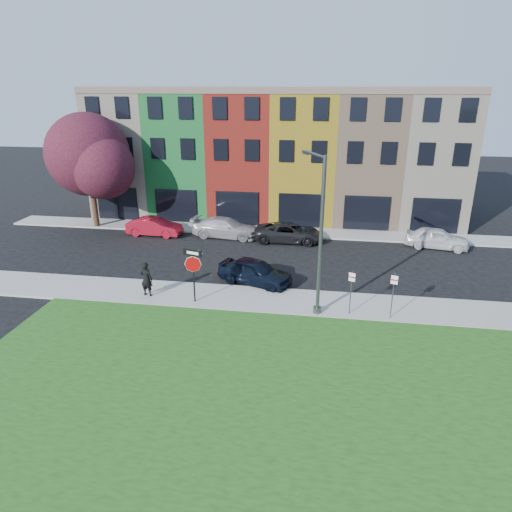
% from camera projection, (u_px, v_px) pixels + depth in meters
% --- Properties ---
extents(ground, '(120.00, 120.00, 0.00)m').
position_uv_depth(ground, '(278.00, 331.00, 20.89)').
color(ground, black).
rests_on(ground, ground).
extents(sidewalk_near, '(40.00, 3.00, 0.12)m').
position_uv_depth(sidewalk_near, '(323.00, 304.00, 23.37)').
color(sidewalk_near, gray).
rests_on(sidewalk_near, ground).
extents(sidewalk_far, '(40.00, 2.40, 0.12)m').
position_uv_depth(sidewalk_far, '(260.00, 231.00, 35.18)').
color(sidewalk_far, gray).
rests_on(sidewalk_far, ground).
extents(rowhouse_block, '(30.00, 10.12, 10.00)m').
position_uv_depth(rowhouse_block, '(276.00, 155.00, 39.11)').
color(rowhouse_block, '#BBB19B').
rests_on(rowhouse_block, ground).
extents(stop_sign, '(1.02, 0.33, 2.84)m').
position_uv_depth(stop_sign, '(193.00, 265.00, 22.81)').
color(stop_sign, black).
rests_on(stop_sign, sidewalk_near).
extents(man, '(0.83, 0.68, 1.86)m').
position_uv_depth(man, '(146.00, 279.00, 23.89)').
color(man, black).
rests_on(man, sidewalk_near).
extents(sedan_near, '(4.54, 5.42, 1.46)m').
position_uv_depth(sedan_near, '(255.00, 272.00, 25.68)').
color(sedan_near, black).
rests_on(sedan_near, ground).
extents(parked_car_red, '(1.71, 4.21, 1.36)m').
position_uv_depth(parked_car_red, '(154.00, 227.00, 34.04)').
color(parked_car_red, maroon).
rests_on(parked_car_red, ground).
extents(parked_car_silver, '(2.91, 5.32, 1.44)m').
position_uv_depth(parked_car_silver, '(226.00, 228.00, 33.68)').
color(parked_car_silver, '#A0A0A4').
rests_on(parked_car_silver, ground).
extents(parked_car_dark, '(2.36, 4.94, 1.36)m').
position_uv_depth(parked_car_dark, '(289.00, 232.00, 32.69)').
color(parked_car_dark, black).
rests_on(parked_car_dark, ground).
extents(parked_car_white, '(3.17, 4.80, 1.43)m').
position_uv_depth(parked_car_white, '(437.00, 238.00, 31.38)').
color(parked_car_white, silver).
rests_on(parked_car_white, ground).
extents(street_lamp, '(1.32, 2.41, 7.61)m').
position_uv_depth(street_lamp, '(319.00, 237.00, 21.22)').
color(street_lamp, '#494C4E').
rests_on(street_lamp, sidewalk_near).
extents(parking_sign_a, '(0.30, 0.16, 2.25)m').
position_uv_depth(parking_sign_a, '(351.00, 287.00, 21.79)').
color(parking_sign_a, '#494C4E').
rests_on(parking_sign_a, sidewalk_near).
extents(parking_sign_b, '(0.31, 0.12, 2.30)m').
position_uv_depth(parking_sign_b, '(393.00, 291.00, 21.37)').
color(parking_sign_b, '#494C4E').
rests_on(parking_sign_b, sidewalk_near).
extents(tree_purple, '(7.44, 6.51, 8.68)m').
position_uv_depth(tree_purple, '(90.00, 157.00, 34.38)').
color(tree_purple, black).
rests_on(tree_purple, sidewalk_far).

